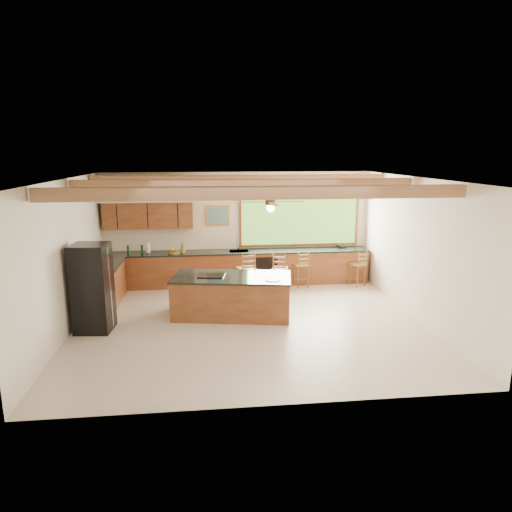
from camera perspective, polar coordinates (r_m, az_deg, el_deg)
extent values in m
plane|color=beige|center=(9.71, -0.80, -8.33)|extent=(7.20, 7.20, 0.00)
cube|color=beige|center=(12.46, -2.29, 3.56)|extent=(7.20, 0.04, 3.00)
cube|color=beige|center=(6.17, 2.15, -6.15)|extent=(7.20, 0.04, 3.00)
cube|color=beige|center=(9.63, -22.67, -0.20)|extent=(0.04, 6.50, 3.00)
cube|color=beige|center=(10.27, 19.60, 0.81)|extent=(0.04, 6.50, 3.00)
cube|color=tan|center=(9.07, -0.86, 9.64)|extent=(7.20, 6.50, 0.04)
cube|color=#AA7755|center=(7.50, 0.35, 7.89)|extent=(7.10, 0.15, 0.22)
cube|color=#AA7755|center=(9.58, -1.15, 8.96)|extent=(7.10, 0.15, 0.22)
cube|color=#AA7755|center=(11.37, -2.00, 9.57)|extent=(7.10, 0.15, 0.22)
cube|color=brown|center=(12.27, -13.30, 4.97)|extent=(2.30, 0.35, 0.70)
cube|color=beige|center=(12.14, -13.48, 7.73)|extent=(2.60, 0.50, 0.48)
cylinder|color=#FFEABF|center=(12.26, -16.69, 6.51)|extent=(0.10, 0.10, 0.01)
cylinder|color=#FFEABF|center=(12.09, -10.11, 6.77)|extent=(0.10, 0.10, 0.01)
cube|color=#84B440|center=(12.64, 5.44, 4.42)|extent=(3.20, 0.04, 1.30)
cube|color=#AD7F34|center=(12.35, -4.85, 5.08)|extent=(0.64, 0.03, 0.54)
cube|color=#396857|center=(12.33, -4.85, 5.07)|extent=(0.54, 0.01, 0.44)
cube|color=brown|center=(12.34, -2.13, -1.56)|extent=(7.00, 0.65, 0.88)
cube|color=black|center=(12.24, -2.15, 0.53)|extent=(7.04, 0.69, 0.04)
cube|color=brown|center=(11.07, -18.62, -3.94)|extent=(0.65, 2.35, 0.88)
cube|color=black|center=(10.95, -18.79, -1.63)|extent=(0.69, 2.39, 0.04)
cube|color=black|center=(12.10, 1.29, -1.94)|extent=(0.60, 0.02, 0.78)
cube|color=silver|center=(12.24, -2.15, 0.55)|extent=(0.50, 0.38, 0.03)
cylinder|color=silver|center=(12.40, -2.23, 1.49)|extent=(0.03, 0.03, 0.30)
cylinder|color=silver|center=(12.28, -2.20, 2.00)|extent=(0.03, 0.20, 0.03)
cylinder|color=silver|center=(12.30, -13.35, 1.02)|extent=(0.11, 0.11, 0.28)
cylinder|color=#193A17|center=(12.49, -15.71, 0.85)|extent=(0.05, 0.05, 0.19)
cylinder|color=#193A17|center=(12.34, -14.07, 0.86)|extent=(0.06, 0.06, 0.22)
cube|color=black|center=(12.83, 10.66, 1.19)|extent=(0.25, 0.23, 0.10)
cube|color=brown|center=(10.03, -3.02, -5.07)|extent=(2.67, 1.57, 0.85)
cube|color=black|center=(9.91, -3.05, -2.63)|extent=(2.71, 1.62, 0.04)
cube|color=black|center=(9.96, -5.58, -2.42)|extent=(0.63, 0.53, 0.02)
cylinder|color=silver|center=(9.58, 2.10, -2.99)|extent=(0.31, 0.31, 0.02)
cube|color=black|center=(9.60, -19.78, -3.78)|extent=(0.76, 0.74, 1.77)
cube|color=silver|center=(9.53, -17.76, -3.76)|extent=(0.02, 0.05, 1.63)
cube|color=brown|center=(11.29, -1.24, -1.59)|extent=(0.51, 0.51, 0.04)
cylinder|color=brown|center=(11.22, -1.99, -3.59)|extent=(0.04, 0.04, 0.67)
cylinder|color=brown|center=(11.25, -0.33, -3.54)|extent=(0.04, 0.04, 0.67)
cylinder|color=brown|center=(11.53, -2.11, -3.13)|extent=(0.04, 0.04, 0.67)
cylinder|color=brown|center=(11.56, -0.50, -3.09)|extent=(0.04, 0.04, 0.67)
cube|color=brown|center=(11.53, 3.01, -1.58)|extent=(0.47, 0.47, 0.04)
cylinder|color=brown|center=(11.45, 2.37, -3.38)|extent=(0.04, 0.04, 0.62)
cylinder|color=brown|center=(11.50, 3.85, -3.33)|extent=(0.04, 0.04, 0.62)
cylinder|color=brown|center=(11.74, 2.15, -2.98)|extent=(0.04, 0.04, 0.62)
cylinder|color=brown|center=(11.79, 3.59, -2.93)|extent=(0.04, 0.04, 0.62)
cube|color=brown|center=(12.09, 5.68, -1.13)|extent=(0.41, 0.41, 0.04)
cylinder|color=brown|center=(12.00, 5.13, -2.75)|extent=(0.03, 0.03, 0.58)
cylinder|color=brown|center=(12.06, 6.44, -2.70)|extent=(0.03, 0.03, 0.58)
cylinder|color=brown|center=(12.27, 4.87, -2.40)|extent=(0.03, 0.03, 0.58)
cylinder|color=brown|center=(12.33, 6.16, -2.36)|extent=(0.03, 0.03, 0.58)
cube|color=brown|center=(12.46, 12.63, -1.05)|extent=(0.46, 0.46, 0.04)
cylinder|color=brown|center=(12.37, 12.17, -2.57)|extent=(0.03, 0.03, 0.56)
cylinder|color=brown|center=(12.46, 13.36, -2.52)|extent=(0.03, 0.03, 0.56)
cylinder|color=brown|center=(12.62, 11.78, -2.25)|extent=(0.03, 0.03, 0.56)
cylinder|color=brown|center=(12.71, 12.95, -2.20)|extent=(0.03, 0.03, 0.56)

